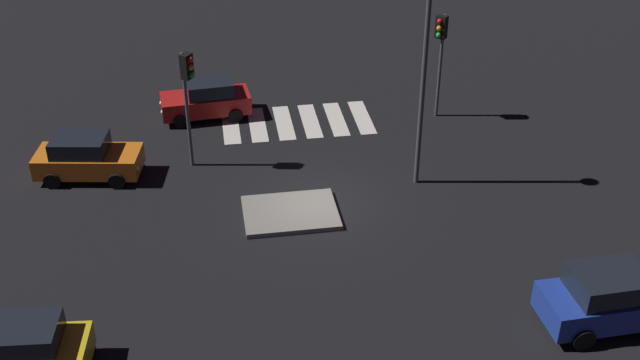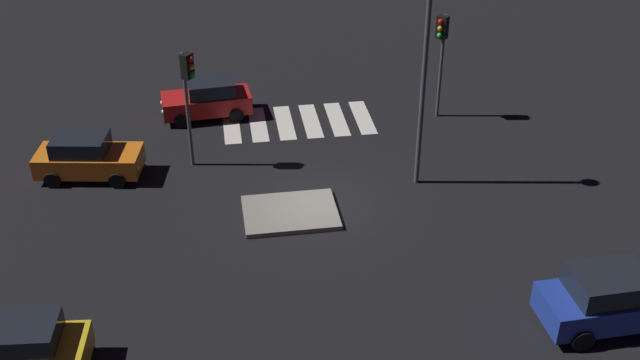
% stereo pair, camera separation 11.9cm
% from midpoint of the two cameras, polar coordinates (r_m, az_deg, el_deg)
% --- Properties ---
extents(ground_plane, '(80.00, 80.00, 0.00)m').
position_cam_midpoint_polar(ground_plane, '(28.66, 0.12, -1.71)').
color(ground_plane, black).
extents(traffic_island, '(3.35, 2.52, 0.18)m').
position_cam_midpoint_polar(traffic_island, '(28.01, -2.04, -2.38)').
color(traffic_island, gray).
rests_on(traffic_island, ground).
extents(car_orange, '(4.14, 2.34, 1.73)m').
position_cam_midpoint_polar(car_orange, '(31.13, -16.42, 1.61)').
color(car_orange, orange).
rests_on(car_orange, ground).
extents(car_yellow, '(3.91, 2.03, 1.66)m').
position_cam_midpoint_polar(car_yellow, '(23.00, -20.89, -11.39)').
color(car_yellow, gold).
rests_on(car_yellow, ground).
extents(car_blue, '(4.31, 2.13, 1.85)m').
position_cam_midpoint_polar(car_blue, '(24.46, 20.50, -8.09)').
color(car_blue, '#1E389E').
rests_on(car_blue, ground).
extents(car_red, '(3.97, 2.07, 1.68)m').
position_cam_midpoint_polar(car_red, '(34.74, -8.06, 5.83)').
color(car_red, red).
rests_on(car_red, ground).
extents(traffic_light_east, '(0.53, 0.54, 4.72)m').
position_cam_midpoint_polar(traffic_light_east, '(29.74, -9.45, 6.99)').
color(traffic_light_east, '#47474C').
rests_on(traffic_light_east, ground).
extents(traffic_light_south, '(0.54, 0.54, 4.64)m').
position_cam_midpoint_polar(traffic_light_south, '(33.65, 8.91, 9.88)').
color(traffic_light_south, '#47474C').
rests_on(traffic_light_south, ground).
extents(street_lamp, '(0.56, 0.56, 8.00)m').
position_cam_midpoint_polar(street_lamp, '(27.71, 7.82, 9.44)').
color(street_lamp, '#47474C').
rests_on(street_lamp, ground).
extents(crosswalk_near, '(6.45, 3.20, 0.02)m').
position_cam_midpoint_polar(crosswalk_near, '(34.26, -1.52, 4.24)').
color(crosswalk_near, silver).
rests_on(crosswalk_near, ground).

